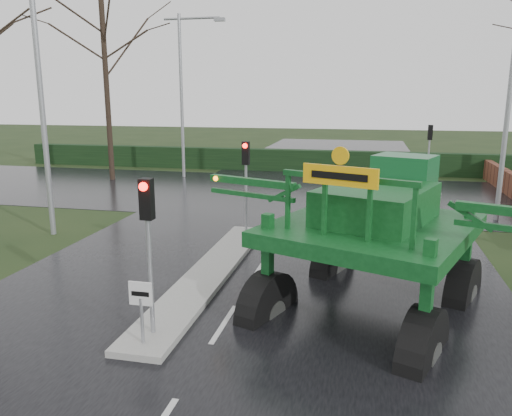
% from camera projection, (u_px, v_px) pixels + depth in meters
% --- Properties ---
extents(ground, '(140.00, 140.00, 0.00)m').
position_uv_depth(ground, '(224.00, 325.00, 11.50)').
color(ground, black).
rests_on(ground, ground).
extents(road_main, '(14.00, 80.00, 0.02)m').
position_uv_depth(road_main, '(290.00, 221.00, 21.01)').
color(road_main, black).
rests_on(road_main, ground).
extents(road_cross, '(80.00, 12.00, 0.02)m').
position_uv_depth(road_cross, '(307.00, 194.00, 26.72)').
color(road_cross, black).
rests_on(road_cross, ground).
extents(median_island, '(1.20, 10.00, 0.16)m').
position_uv_depth(median_island, '(210.00, 273.00, 14.61)').
color(median_island, gray).
rests_on(median_island, ground).
extents(hedge_row, '(44.00, 0.90, 1.50)m').
position_uv_depth(hedge_row, '(321.00, 161.00, 34.18)').
color(hedge_row, black).
rests_on(hedge_row, ground).
extents(keep_left_sign, '(0.50, 0.07, 1.35)m').
position_uv_depth(keep_left_sign, '(141.00, 303.00, 10.11)').
color(keep_left_sign, gray).
rests_on(keep_left_sign, ground).
extents(traffic_signal_near, '(0.26, 0.33, 3.52)m').
position_uv_depth(traffic_signal_near, '(148.00, 223.00, 10.24)').
color(traffic_signal_near, gray).
rests_on(traffic_signal_near, ground).
extents(traffic_signal_mid, '(0.26, 0.33, 3.52)m').
position_uv_depth(traffic_signal_mid, '(246.00, 167.00, 18.33)').
color(traffic_signal_mid, gray).
rests_on(traffic_signal_mid, ground).
extents(traffic_signal_far, '(0.26, 0.33, 3.52)m').
position_uv_depth(traffic_signal_far, '(430.00, 141.00, 28.59)').
color(traffic_signal_far, gray).
rests_on(traffic_signal_far, ground).
extents(street_light_left_near, '(3.85, 0.30, 10.00)m').
position_uv_depth(street_light_left_near, '(46.00, 71.00, 17.63)').
color(street_light_left_near, gray).
rests_on(street_light_left_near, ground).
extents(street_light_right, '(3.85, 0.30, 10.00)m').
position_uv_depth(street_light_right, '(504.00, 74.00, 19.86)').
color(street_light_right, gray).
rests_on(street_light_right, ground).
extents(street_light_left_far, '(3.85, 0.30, 10.00)m').
position_uv_depth(street_light_left_far, '(186.00, 82.00, 30.96)').
color(street_light_left_far, gray).
rests_on(street_light_left_far, ground).
extents(tree_left_far, '(7.70, 7.70, 13.26)m').
position_uv_depth(tree_left_far, '(105.00, 61.00, 29.71)').
color(tree_left_far, black).
rests_on(tree_left_far, ground).
extents(crop_sprayer, '(8.73, 6.93, 5.19)m').
position_uv_depth(crop_sprayer, '(273.00, 213.00, 11.77)').
color(crop_sprayer, black).
rests_on(crop_sprayer, ground).
extents(white_sedan, '(4.32, 2.47, 1.35)m').
position_uv_depth(white_sedan, '(396.00, 201.00, 24.87)').
color(white_sedan, white).
rests_on(white_sedan, ground).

